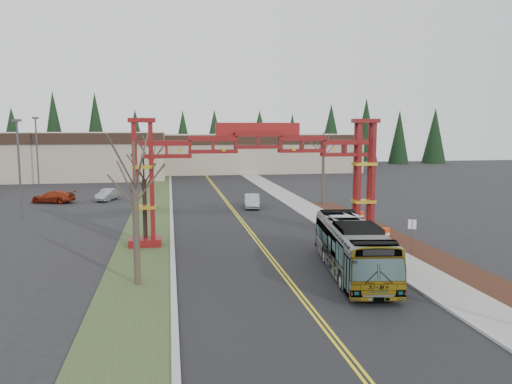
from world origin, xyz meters
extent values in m
plane|color=black|center=(0.00, 0.00, 0.00)|extent=(200.00, 200.00, 0.00)
cube|color=black|center=(0.00, 25.00, 0.01)|extent=(12.00, 110.00, 0.02)
cube|color=yellow|center=(-0.12, 25.00, 0.03)|extent=(0.12, 100.00, 0.01)
cube|color=yellow|center=(0.12, 25.00, 0.03)|extent=(0.12, 100.00, 0.01)
cube|color=#A7A8A3|center=(6.15, 25.00, 0.07)|extent=(0.30, 110.00, 0.15)
cube|color=gray|center=(7.60, 25.00, 0.08)|extent=(2.60, 110.00, 0.14)
cube|color=black|center=(10.20, 10.00, 0.06)|extent=(2.60, 50.00, 0.12)
cube|color=#304623|center=(-8.00, 25.00, 0.04)|extent=(4.00, 110.00, 0.08)
cube|color=#A7A8A3|center=(-6.15, 25.00, 0.07)|extent=(0.30, 110.00, 0.15)
cube|color=#5C0F0C|center=(-8.00, 18.00, 0.30)|extent=(2.20, 1.60, 0.60)
cube|color=#5C0F0C|center=(-8.55, 17.65, 4.60)|extent=(0.28, 0.28, 8.00)
cube|color=#5C0F0C|center=(-7.45, 17.65, 4.60)|extent=(0.28, 0.28, 8.00)
cube|color=#5C0F0C|center=(-8.55, 18.35, 4.60)|extent=(0.28, 0.28, 8.00)
cube|color=#5C0F0C|center=(-7.45, 18.35, 4.60)|extent=(0.28, 0.28, 8.00)
cube|color=gold|center=(-8.00, 18.00, 2.80)|extent=(1.60, 1.10, 0.22)
cube|color=gold|center=(-8.00, 18.00, 5.60)|extent=(1.60, 1.10, 0.22)
cube|color=#5C0F0C|center=(-8.00, 18.00, 8.75)|extent=(1.80, 1.20, 0.30)
cube|color=#5C0F0C|center=(8.00, 18.00, 0.30)|extent=(2.20, 1.60, 0.60)
cube|color=#5C0F0C|center=(7.45, 17.65, 4.60)|extent=(0.28, 0.28, 8.00)
cube|color=#5C0F0C|center=(8.55, 17.65, 4.60)|extent=(0.28, 0.28, 8.00)
cube|color=#5C0F0C|center=(7.45, 18.35, 4.60)|extent=(0.28, 0.28, 8.00)
cube|color=#5C0F0C|center=(8.55, 18.35, 4.60)|extent=(0.28, 0.28, 8.00)
cube|color=gold|center=(8.00, 18.00, 2.80)|extent=(1.60, 1.10, 0.22)
cube|color=gold|center=(8.00, 18.00, 5.60)|extent=(1.60, 1.10, 0.22)
cube|color=#5C0F0C|center=(8.00, 18.00, 8.75)|extent=(1.80, 1.20, 0.30)
cube|color=#5C0F0C|center=(0.00, 18.00, 7.50)|extent=(16.00, 0.90, 1.00)
cube|color=#5C0F0C|center=(0.00, 18.00, 6.60)|extent=(16.00, 0.90, 0.60)
cube|color=maroon|center=(0.00, 18.00, 8.15)|extent=(6.00, 0.25, 0.90)
cube|color=tan|center=(-30.00, 72.00, 3.75)|extent=(46.00, 22.00, 7.50)
cube|color=black|center=(-30.00, 60.90, 6.70)|extent=(46.00, 0.40, 1.60)
cube|color=tan|center=(10.00, 80.00, 3.50)|extent=(38.00, 20.00, 7.00)
cube|color=black|center=(10.00, 69.90, 6.20)|extent=(38.00, 0.40, 1.60)
cone|color=black|center=(-38.00, 92.00, 6.50)|extent=(5.60, 5.60, 13.00)
cylinder|color=#382D26|center=(-38.00, 92.00, 0.80)|extent=(0.80, 0.80, 1.60)
cone|color=black|center=(-29.50, 92.00, 6.50)|extent=(5.60, 5.60, 13.00)
cylinder|color=#382D26|center=(-29.50, 92.00, 0.80)|extent=(0.80, 0.80, 1.60)
cone|color=black|center=(-21.00, 92.00, 6.50)|extent=(5.60, 5.60, 13.00)
cylinder|color=#382D26|center=(-21.00, 92.00, 0.80)|extent=(0.80, 0.80, 1.60)
cone|color=black|center=(-12.50, 92.00, 6.50)|extent=(5.60, 5.60, 13.00)
cylinder|color=#382D26|center=(-12.50, 92.00, 0.80)|extent=(0.80, 0.80, 1.60)
cone|color=black|center=(-4.00, 92.00, 6.50)|extent=(5.60, 5.60, 13.00)
cylinder|color=#382D26|center=(-4.00, 92.00, 0.80)|extent=(0.80, 0.80, 1.60)
cone|color=black|center=(4.50, 92.00, 6.50)|extent=(5.60, 5.60, 13.00)
cylinder|color=#382D26|center=(4.50, 92.00, 0.80)|extent=(0.80, 0.80, 1.60)
cone|color=black|center=(13.00, 92.00, 6.50)|extent=(5.60, 5.60, 13.00)
cylinder|color=#382D26|center=(13.00, 92.00, 0.80)|extent=(0.80, 0.80, 1.60)
cone|color=black|center=(21.50, 92.00, 6.50)|extent=(5.60, 5.60, 13.00)
cylinder|color=#382D26|center=(21.50, 92.00, 0.80)|extent=(0.80, 0.80, 1.60)
cone|color=black|center=(30.00, 92.00, 6.50)|extent=(5.60, 5.60, 13.00)
cylinder|color=#382D26|center=(30.00, 92.00, 0.80)|extent=(0.80, 0.80, 1.60)
cone|color=black|center=(38.50, 92.00, 6.50)|extent=(5.60, 5.60, 13.00)
cylinder|color=#382D26|center=(38.50, 92.00, 0.80)|extent=(0.80, 0.80, 1.60)
cone|color=black|center=(47.00, 92.00, 6.50)|extent=(5.60, 5.60, 13.00)
cylinder|color=#382D26|center=(47.00, 92.00, 0.80)|extent=(0.80, 0.80, 1.60)
cone|color=black|center=(55.50, 92.00, 6.50)|extent=(5.60, 5.60, 13.00)
cylinder|color=#382D26|center=(55.50, 92.00, 0.80)|extent=(0.80, 0.80, 1.60)
imported|color=#A2A5AA|center=(3.85, 9.23, 1.52)|extent=(4.05, 11.19, 3.05)
imported|color=#A5A8AD|center=(2.15, 33.60, 0.71)|extent=(2.12, 4.47, 1.42)
imported|color=maroon|center=(-19.00, 40.77, 0.69)|extent=(5.11, 3.36, 1.38)
imported|color=gray|center=(-13.27, 41.65, 0.67)|extent=(2.63, 4.28, 1.33)
cylinder|color=#382D26|center=(-8.00, 9.21, 2.68)|extent=(0.33, 0.33, 5.35)
cylinder|color=#382D26|center=(-8.00, 9.21, 6.40)|extent=(0.13, 0.13, 2.30)
cylinder|color=#382D26|center=(-8.00, 18.52, 2.34)|extent=(0.30, 0.30, 4.68)
cylinder|color=#382D26|center=(-8.00, 18.52, 5.60)|extent=(0.11, 0.11, 2.03)
cylinder|color=#382D26|center=(-8.00, 35.26, 2.86)|extent=(0.34, 0.34, 5.72)
cylinder|color=#382D26|center=(-8.00, 35.26, 6.77)|extent=(0.13, 0.13, 2.31)
cylinder|color=#382D26|center=(10.00, 34.34, 2.88)|extent=(0.31, 0.31, 5.75)
cylinder|color=#382D26|center=(10.00, 34.34, 6.73)|extent=(0.12, 0.12, 2.14)
cylinder|color=#3F3F44|center=(-19.83, 31.82, 4.41)|extent=(0.20, 0.20, 8.82)
cube|color=#3F3F44|center=(-19.83, 31.82, 8.92)|extent=(0.78, 0.39, 0.25)
cylinder|color=#3F3F44|center=(-24.82, 58.68, 4.77)|extent=(0.21, 0.21, 9.54)
cube|color=#3F3F44|center=(-24.82, 58.68, 9.65)|extent=(0.85, 0.42, 0.26)
cylinder|color=#3F3F44|center=(9.35, 12.94, 1.14)|extent=(0.06, 0.06, 2.28)
cube|color=white|center=(9.35, 12.94, 1.97)|extent=(0.50, 0.23, 0.62)
cylinder|color=red|center=(8.97, 16.09, 0.55)|extent=(0.58, 0.58, 1.11)
cylinder|color=white|center=(8.97, 16.09, 0.72)|extent=(0.60, 0.60, 0.13)
cylinder|color=white|center=(8.97, 16.09, 0.39)|extent=(0.60, 0.60, 0.13)
cylinder|color=red|center=(8.80, 19.93, 0.54)|extent=(0.56, 0.56, 1.08)
cylinder|color=white|center=(8.80, 19.93, 0.70)|extent=(0.58, 0.58, 0.13)
cylinder|color=white|center=(8.80, 19.93, 0.38)|extent=(0.58, 0.58, 0.13)
cylinder|color=red|center=(9.92, 23.33, 0.55)|extent=(0.57, 0.57, 1.09)
cylinder|color=white|center=(9.92, 23.33, 0.71)|extent=(0.59, 0.59, 0.13)
cylinder|color=white|center=(9.92, 23.33, 0.38)|extent=(0.59, 0.59, 0.13)
camera|label=1|loc=(-6.21, -16.89, 8.22)|focal=35.00mm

